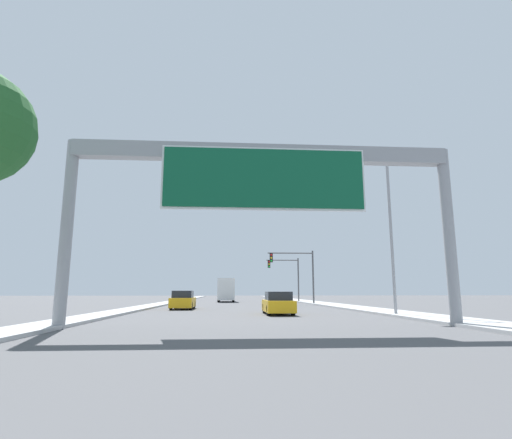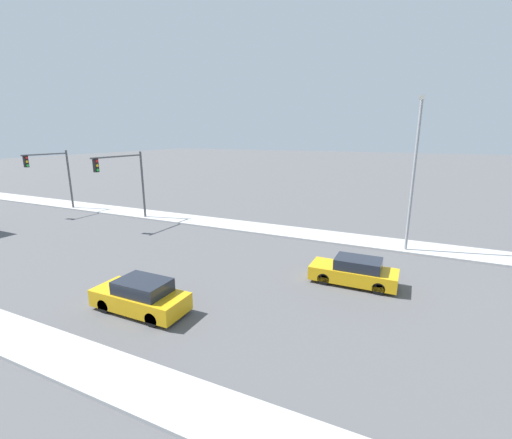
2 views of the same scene
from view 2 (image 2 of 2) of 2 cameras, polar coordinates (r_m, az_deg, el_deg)
sidewalk_right at (r=43.78m, az=-28.70°, el=2.16°), size 3.00×120.00×0.15m
car_near_right at (r=16.46m, az=-18.65°, el=-12.04°), size 1.80×4.40×1.53m
car_far_right at (r=19.00m, az=16.06°, el=-8.36°), size 1.74×4.46×1.45m
traffic_light_near_intersection at (r=32.30m, az=-20.64°, el=6.96°), size 5.48×0.32×6.24m
traffic_light_mid_block at (r=40.20m, az=-30.49°, el=7.00°), size 4.66×0.32×6.17m
street_lamp_right at (r=24.11m, az=24.92°, el=8.13°), size 2.74×0.28×9.98m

